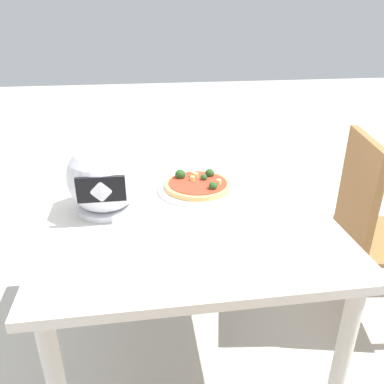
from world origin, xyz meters
name	(u,v)px	position (x,y,z in m)	size (l,w,h in m)	color
ground_plane	(187,351)	(0.00, 0.00, 0.00)	(14.00, 14.00, 0.00)	#B2ADA3
dining_table	(186,225)	(0.00, 0.00, 0.64)	(0.94, 1.04, 0.72)	beige
pizza_plate	(198,189)	(-0.06, -0.11, 0.73)	(0.31, 0.31, 0.01)	white
pizza	(198,184)	(-0.06, -0.12, 0.75)	(0.25, 0.25, 0.05)	tan
motorcycle_helmet	(104,179)	(0.28, 0.00, 0.84)	(0.24, 0.24, 0.24)	silver
drinking_glass	(121,159)	(0.23, -0.31, 0.79)	(0.07, 0.07, 0.14)	silver
chair_side	(374,226)	(-0.83, -0.10, 0.51)	(0.48, 0.48, 0.90)	#996638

